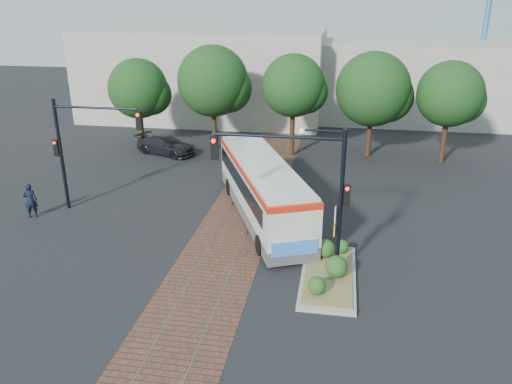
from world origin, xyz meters
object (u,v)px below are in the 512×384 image
city_bus (262,186)px  officer (30,200)px  signal_pole_left (79,140)px  parked_car (166,145)px  signal_pole_main (310,180)px  traffic_island (329,269)px

city_bus → officer: (-11.85, -2.14, -0.74)m
signal_pole_left → parked_car: (0.70, 10.68, -3.19)m
signal_pole_main → officer: bearing=167.1°
traffic_island → signal_pole_left: size_ratio=0.87×
signal_pole_main → officer: size_ratio=3.22×
city_bus → traffic_island: size_ratio=2.16×
city_bus → parked_car: size_ratio=2.42×
parked_car → city_bus: bearing=-118.2°
city_bus → parked_car: (-8.80, 10.00, -1.00)m
traffic_island → officer: size_ratio=2.79×
signal_pole_main → signal_pole_left: bearing=158.6°
signal_pole_main → officer: (-14.58, 3.35, -3.22)m
traffic_island → parked_car: 19.96m
signal_pole_main → parked_car: (-11.53, 15.48, -3.48)m
signal_pole_left → officer: 4.03m
officer → traffic_island: bearing=147.1°
signal_pole_left → parked_car: size_ratio=1.29×
signal_pole_left → parked_car: bearing=86.2°
city_bus → traffic_island: bearing=-79.7°
officer → parked_car: (3.05, 12.14, -0.26)m
traffic_island → signal_pole_main: (-0.96, 0.09, 3.83)m
signal_pole_main → signal_pole_left: 13.14m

